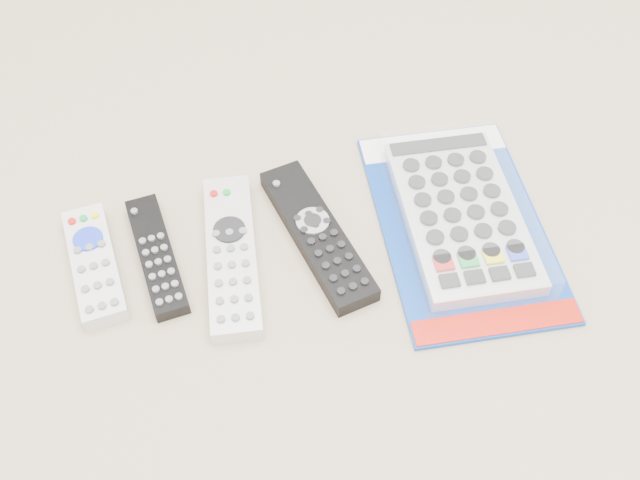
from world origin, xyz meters
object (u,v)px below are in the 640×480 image
object	(u,v)px
jumbo_remote_packaged	(461,213)
remote_small_grey	(94,264)
remote_slim_black	(157,256)
remote_large_black	(317,234)
remote_silver_dvd	(232,255)

from	to	relation	value
jumbo_remote_packaged	remote_small_grey	bearing A→B (deg)	179.87
remote_slim_black	jumbo_remote_packaged	bearing A→B (deg)	-11.51
jumbo_remote_packaged	remote_large_black	bearing A→B (deg)	179.28
remote_silver_dvd	remote_large_black	distance (m)	0.10
remote_silver_dvd	remote_small_grey	bearing A→B (deg)	177.23
remote_large_black	jumbo_remote_packaged	bearing A→B (deg)	-17.25
remote_small_grey	remote_slim_black	world-z (taller)	remote_small_grey
remote_large_black	jumbo_remote_packaged	xyz separation A→B (m)	(0.17, -0.02, 0.01)
remote_small_grey	remote_silver_dvd	bearing A→B (deg)	-15.30
remote_slim_black	remote_silver_dvd	distance (m)	0.09
remote_silver_dvd	jumbo_remote_packaged	size ratio (longest dim) A/B	0.68
remote_slim_black	jumbo_remote_packaged	world-z (taller)	jumbo_remote_packaged
remote_slim_black	remote_small_grey	bearing A→B (deg)	170.95
remote_small_grey	remote_slim_black	size ratio (longest dim) A/B	0.95
remote_small_grey	remote_slim_black	bearing A→B (deg)	-8.73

